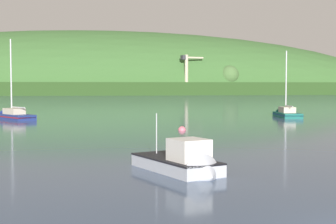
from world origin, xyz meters
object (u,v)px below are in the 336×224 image
mooring_buoy_foreground (182,130)px  dockside_crane (187,76)px  sailboat_near_mooring (12,118)px  fishing_boat_moored (183,166)px  sailboat_midwater_white (285,115)px

mooring_buoy_foreground → dockside_crane: bearing=80.6°
sailboat_near_mooring → dockside_crane: bearing=-52.1°
dockside_crane → fishing_boat_moored: bearing=-117.9°
sailboat_midwater_white → fishing_boat_moored: bearing=158.4°
sailboat_midwater_white → mooring_buoy_foreground: bearing=142.1°
dockside_crane → sailboat_midwater_white: (-12.34, -158.36, -8.16)m
sailboat_midwater_white → mooring_buoy_foreground: sailboat_midwater_white is taller
sailboat_near_mooring → fishing_boat_moored: bearing=165.4°
dockside_crane → mooring_buoy_foreground: (-29.12, -176.56, -8.38)m
mooring_buoy_foreground → fishing_boat_moored: bearing=-98.6°
sailboat_near_mooring → mooring_buoy_foreground: bearing=-169.0°
sailboat_near_mooring → fishing_boat_moored: sailboat_near_mooring is taller
sailboat_near_mooring → sailboat_midwater_white: sailboat_near_mooring is taller
sailboat_near_mooring → fishing_boat_moored: size_ratio=1.79×
sailboat_near_mooring → fishing_boat_moored: 43.06m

